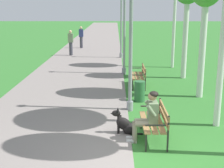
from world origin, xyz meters
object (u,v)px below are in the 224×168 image
(lamp_post_mid, at_px, (124,24))
(lamp_post_far, at_px, (121,25))
(dog_black, at_px, (125,125))
(litter_bin, at_px, (140,91))
(pedestrian_further_distant, at_px, (81,37))
(lamp_post_near, at_px, (131,35))
(person_seated_on_near_bench, at_px, (148,114))
(pedestrian_distant, at_px, (71,43))
(park_bench_near, at_px, (156,120))
(park_bench_mid, at_px, (139,74))

(lamp_post_mid, bearing_deg, lamp_post_far, 90.72)
(dog_black, relative_size, litter_bin, 1.19)
(pedestrian_further_distant, bearing_deg, lamp_post_near, -78.36)
(person_seated_on_near_bench, height_order, lamp_post_near, lamp_post_near)
(litter_bin, height_order, pedestrian_distant, pedestrian_distant)
(person_seated_on_near_bench, distance_m, litter_bin, 3.33)
(park_bench_near, xyz_separation_m, park_bench_mid, (-0.03, 5.21, 0.00))
(park_bench_mid, bearing_deg, lamp_post_far, 94.83)
(park_bench_near, height_order, park_bench_mid, same)
(lamp_post_far, bearing_deg, dog_black, -90.46)
(litter_bin, distance_m, pedestrian_distant, 10.65)
(person_seated_on_near_bench, bearing_deg, lamp_post_mid, 92.70)
(park_bench_mid, bearing_deg, dog_black, -98.12)
(park_bench_mid, bearing_deg, lamp_post_mid, 102.79)
(lamp_post_near, bearing_deg, park_bench_near, -76.44)
(dog_black, bearing_deg, person_seated_on_near_bench, -37.96)
(park_bench_near, xyz_separation_m, lamp_post_far, (-0.63, 12.35, 1.51))
(pedestrian_further_distant, bearing_deg, park_bench_mid, -73.17)
(lamp_post_near, relative_size, pedestrian_further_distant, 2.75)
(park_bench_mid, distance_m, lamp_post_near, 3.56)
(pedestrian_further_distant, bearing_deg, lamp_post_mid, -72.15)
(park_bench_near, bearing_deg, pedestrian_further_distant, 101.89)
(park_bench_mid, xyz_separation_m, lamp_post_near, (-0.50, -3.01, 1.83))
(dog_black, relative_size, pedestrian_distant, 0.50)
(dog_black, relative_size, pedestrian_further_distant, 0.50)
(park_bench_near, height_order, dog_black, park_bench_near)
(park_bench_near, relative_size, person_seated_on_near_bench, 1.20)
(lamp_post_mid, bearing_deg, park_bench_mid, -77.21)
(lamp_post_mid, distance_m, pedestrian_further_distant, 9.83)
(park_bench_near, distance_m, lamp_post_mid, 7.85)
(park_bench_near, height_order, lamp_post_mid, lamp_post_mid)
(lamp_post_mid, height_order, lamp_post_far, lamp_post_mid)
(park_bench_near, xyz_separation_m, pedestrian_distant, (-3.84, 13.19, 0.33))
(lamp_post_near, height_order, lamp_post_far, lamp_post_near)
(park_bench_mid, xyz_separation_m, person_seated_on_near_bench, (-0.18, -5.32, 0.17))
(park_bench_mid, height_order, dog_black, park_bench_mid)
(lamp_post_far, bearing_deg, person_seated_on_near_bench, -88.06)
(park_bench_near, height_order, lamp_post_near, lamp_post_near)
(dog_black, relative_size, lamp_post_mid, 0.18)
(lamp_post_mid, bearing_deg, dog_black, -91.23)
(dog_black, bearing_deg, lamp_post_near, 84.09)
(pedestrian_further_distant, bearing_deg, dog_black, -80.33)
(park_bench_mid, bearing_deg, litter_bin, -93.71)
(dog_black, distance_m, pedestrian_further_distant, 16.80)
(park_bench_mid, distance_m, pedestrian_distant, 8.85)
(person_seated_on_near_bench, height_order, litter_bin, person_seated_on_near_bench)
(park_bench_near, bearing_deg, park_bench_mid, 90.30)
(park_bench_mid, bearing_deg, pedestrian_distant, 115.54)
(lamp_post_far, relative_size, pedestrian_distant, 2.37)
(lamp_post_far, bearing_deg, lamp_post_near, -89.44)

